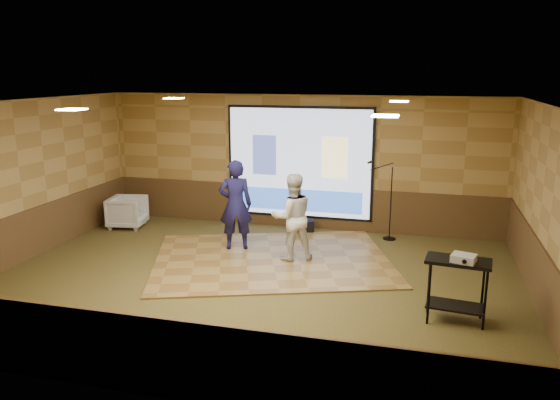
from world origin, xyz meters
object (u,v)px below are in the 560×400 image
(player_right, at_px, (292,217))
(projector, at_px, (464,258))
(av_table, at_px, (457,279))
(mic_stand, at_px, (387,217))
(projector_screen, at_px, (299,164))
(banquet_chair, at_px, (128,212))
(dance_floor, at_px, (272,259))
(player_left, at_px, (236,205))
(duffel_bag, at_px, (303,226))

(player_right, bearing_deg, projector, 117.33)
(av_table, relative_size, mic_stand, 0.55)
(projector_screen, xyz_separation_m, player_right, (0.38, -2.22, -0.62))
(banquet_chair, bearing_deg, av_table, -123.45)
(dance_floor, relative_size, projector, 13.94)
(player_left, bearing_deg, mic_stand, -172.32)
(dance_floor, distance_m, projector, 3.92)
(av_table, xyz_separation_m, banquet_chair, (-7.04, 3.14, -0.29))
(duffel_bag, bearing_deg, dance_floor, -95.17)
(player_left, distance_m, mic_stand, 3.27)
(av_table, distance_m, projector, 0.35)
(player_right, bearing_deg, duffel_bag, -112.40)
(player_right, bearing_deg, projector_screen, -108.65)
(projector_screen, height_order, banquet_chair, projector_screen)
(projector, height_order, mic_stand, mic_stand)
(player_left, distance_m, player_right, 1.28)
(projector_screen, distance_m, duffel_bag, 1.40)
(projector_screen, distance_m, av_table, 5.31)
(projector, distance_m, mic_stand, 4.07)
(player_left, bearing_deg, dance_floor, 134.32)
(projector_screen, relative_size, player_right, 2.02)
(duffel_bag, bearing_deg, mic_stand, -0.74)
(dance_floor, xyz_separation_m, player_right, (0.37, 0.08, 0.84))
(mic_stand, bearing_deg, banquet_chair, 162.87)
(projector_screen, distance_m, banquet_chair, 4.08)
(mic_stand, relative_size, duffel_bag, 3.82)
(dance_floor, distance_m, av_table, 3.76)
(projector_screen, bearing_deg, dance_floor, -89.75)
(player_left, bearing_deg, projector, 130.68)
(av_table, height_order, mic_stand, mic_stand)
(dance_floor, bearing_deg, projector_screen, 90.25)
(projector_screen, xyz_separation_m, banquet_chair, (-3.80, -0.98, -1.12))
(dance_floor, bearing_deg, duffel_bag, 84.83)
(player_left, bearing_deg, av_table, 131.22)
(projector, xyz_separation_m, banquet_chair, (-7.10, 3.23, -0.63))
(mic_stand, height_order, banquet_chair, mic_stand)
(player_left, relative_size, banquet_chair, 2.29)
(player_left, relative_size, player_right, 1.09)
(dance_floor, relative_size, player_right, 2.67)
(dance_floor, xyz_separation_m, banquet_chair, (-3.81, 1.32, 0.34))
(banquet_chair, bearing_deg, projector, -123.83)
(dance_floor, xyz_separation_m, av_table, (3.23, -1.82, 0.63))
(player_left, height_order, player_right, player_left)
(dance_floor, distance_m, player_left, 1.32)
(dance_floor, relative_size, player_left, 2.44)
(player_right, distance_m, banquet_chair, 4.39)
(projector_screen, xyz_separation_m, projector, (3.30, -4.21, -0.49))
(duffel_bag, bearing_deg, projector, -51.05)
(player_right, xyz_separation_m, av_table, (2.86, -1.90, -0.21))
(projector_screen, distance_m, dance_floor, 2.73)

